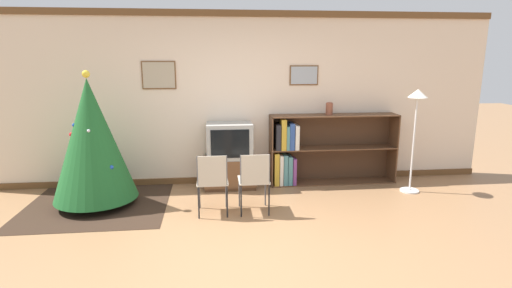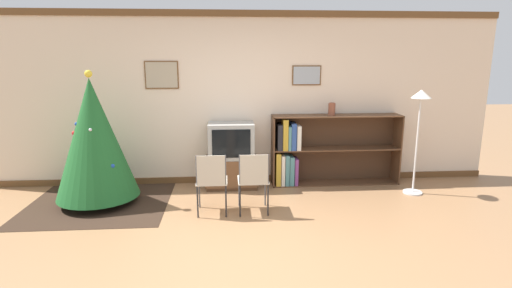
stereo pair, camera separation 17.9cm
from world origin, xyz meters
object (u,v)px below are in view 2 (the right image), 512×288
Objects in this scene: folding_chair_right at (254,179)px; vase at (332,109)px; christmas_tree at (94,139)px; standing_lamp at (419,115)px; bookshelf at (312,151)px; tv_console at (232,172)px; television at (231,141)px; folding_chair_left at (212,180)px.

vase is at bearing 41.84° from folding_chair_right.
standing_lamp is (4.59, 0.06, 0.27)m from christmas_tree.
tv_console is at bearing -176.73° from bookshelf.
bookshelf is (3.16, 0.64, -0.37)m from christmas_tree.
television is 0.34× the size of bookshelf.
standing_lamp is at bearing -10.47° from tv_console.
bookshelf is at bearing 49.10° from folding_chair_right.
tv_console is 1.16m from folding_chair_right.
christmas_tree is 3.25m from bookshelf.
folding_chair_right is 1.57m from bookshelf.
christmas_tree reaches higher than folding_chair_left.
standing_lamp is at bearing 13.91° from folding_chair_right.
television is 1.65m from vase.
christmas_tree reaches higher than folding_chair_right.
christmas_tree is 9.37× the size of vase.
standing_lamp is (2.45, 0.61, 0.72)m from folding_chair_right.
folding_chair_left is at bearing -147.62° from vase.
folding_chair_right is at bearing -14.29° from christmas_tree.
folding_chair_right is 2.62m from standing_lamp.
christmas_tree reaches higher than television.
tv_console is 0.40× the size of bookshelf.
bookshelf reaches higher than folding_chair_right.
folding_chair_left is at bearing -142.89° from bookshelf.
vase reaches higher than bookshelf.
vase is 0.13× the size of standing_lamp.
vase is (0.28, -0.01, 0.67)m from bookshelf.
standing_lamp is at bearing -22.02° from bookshelf.
folding_chair_right is (0.27, -1.11, 0.23)m from tv_console.
standing_lamp reaches higher than bookshelf.
standing_lamp is at bearing 11.48° from folding_chair_left.
bookshelf reaches higher than tv_console.
standing_lamp is at bearing 0.78° from christmas_tree.
tv_console is at bearing 90.00° from television.
folding_chair_right is (0.27, -1.11, -0.27)m from television.
folding_chair_left is at bearing 180.00° from folding_chair_right.
folding_chair_left is at bearing -103.66° from tv_console.
christmas_tree is at bearing 165.71° from folding_chair_right.
television is (0.00, -0.00, 0.51)m from tv_console.
folding_chair_left is 4.18× the size of vase.
vase reaches higher than folding_chair_left.
christmas_tree is 0.90× the size of bookshelf.
tv_console is 0.52× the size of standing_lamp.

